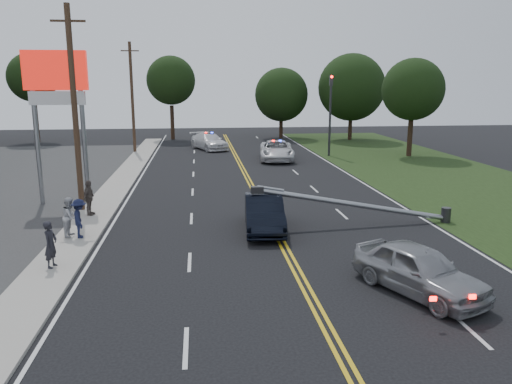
{
  "coord_description": "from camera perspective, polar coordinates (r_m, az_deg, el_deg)",
  "views": [
    {
      "loc": [
        -3.26,
        -13.28,
        6.35
      ],
      "look_at": [
        -0.83,
        7.86,
        1.7
      ],
      "focal_mm": 35.0,
      "sensor_mm": 36.0,
      "label": 1
    }
  ],
  "objects": [
    {
      "name": "ground",
      "position": [
        15.08,
        6.72,
        -12.67
      ],
      "size": [
        120.0,
        120.0,
        0.0
      ],
      "primitive_type": "plane",
      "color": "black",
      "rests_on": "ground"
    },
    {
      "name": "sidewalk",
      "position": [
        24.66,
        -18.4,
        -3.1
      ],
      "size": [
        1.8,
        70.0,
        0.12
      ],
      "primitive_type": "cube",
      "color": "#9F9A8F",
      "rests_on": "ground"
    },
    {
      "name": "centerline_yellow",
      "position": [
        24.35,
        1.36,
        -2.77
      ],
      "size": [
        0.36,
        80.0,
        0.0
      ],
      "primitive_type": "cube",
      "color": "gold",
      "rests_on": "ground"
    },
    {
      "name": "pylon_sign",
      "position": [
        28.23,
        -21.83,
        10.74
      ],
      "size": [
        3.2,
        0.35,
        8.0
      ],
      "color": "gray",
      "rests_on": "ground"
    },
    {
      "name": "traffic_signal",
      "position": [
        44.84,
        8.49,
        9.45
      ],
      "size": [
        0.28,
        0.41,
        7.05
      ],
      "color": "#2D2D30",
      "rests_on": "ground"
    },
    {
      "name": "fallen_streetlight",
      "position": [
        23.19,
        12.36,
        -1.51
      ],
      "size": [
        9.36,
        0.44,
        1.91
      ],
      "color": "#2D2D30",
      "rests_on": "ground"
    },
    {
      "name": "utility_pole_mid",
      "position": [
        26.0,
        -20.01,
        8.8
      ],
      "size": [
        1.6,
        0.28,
        10.0
      ],
      "color": "#382619",
      "rests_on": "ground"
    },
    {
      "name": "utility_pole_far",
      "position": [
        47.67,
        -13.96,
        10.44
      ],
      "size": [
        1.6,
        0.28,
        10.0
      ],
      "color": "#382619",
      "rests_on": "ground"
    },
    {
      "name": "tree_5",
      "position": [
        60.39,
        -24.19,
        11.84
      ],
      "size": [
        5.25,
        5.25,
        9.6
      ],
      "color": "black",
      "rests_on": "ground"
    },
    {
      "name": "tree_6",
      "position": [
        58.54,
        -9.71,
        12.45
      ],
      "size": [
        5.48,
        5.48,
        9.42
      ],
      "color": "black",
      "rests_on": "ground"
    },
    {
      "name": "tree_7",
      "position": [
        59.47,
        2.91,
        11.04
      ],
      "size": [
        6.21,
        6.21,
        8.15
      ],
      "color": "black",
      "rests_on": "ground"
    },
    {
      "name": "tree_8",
      "position": [
        58.44,
        10.88,
        11.66
      ],
      "size": [
        7.51,
        7.51,
        9.66
      ],
      "color": "black",
      "rests_on": "ground"
    },
    {
      "name": "tree_9",
      "position": [
        46.25,
        17.5,
        11.1
      ],
      "size": [
        5.36,
        5.36,
        8.51
      ],
      "color": "black",
      "rests_on": "ground"
    },
    {
      "name": "crashed_sedan",
      "position": [
        21.91,
        0.92,
        -2.44
      ],
      "size": [
        1.95,
        4.76,
        1.54
      ],
      "primitive_type": "imported",
      "rotation": [
        0.0,
        0.0,
        -0.07
      ],
      "color": "black",
      "rests_on": "ground"
    },
    {
      "name": "waiting_sedan",
      "position": [
        16.24,
        18.11,
        -8.43
      ],
      "size": [
        3.5,
        4.83,
        1.53
      ],
      "primitive_type": "imported",
      "rotation": [
        0.0,
        0.0,
        0.43
      ],
      "color": "gray",
      "rests_on": "ground"
    },
    {
      "name": "emergency_a",
      "position": [
        42.16,
        2.37,
        4.78
      ],
      "size": [
        3.4,
        6.2,
        1.65
      ],
      "primitive_type": "imported",
      "rotation": [
        0.0,
        0.0,
        -0.12
      ],
      "color": "silver",
      "rests_on": "ground"
    },
    {
      "name": "emergency_b",
      "position": [
        49.25,
        -5.38,
        5.78
      ],
      "size": [
        4.14,
        5.87,
        1.58
      ],
      "primitive_type": "imported",
      "rotation": [
        0.0,
        0.0,
        0.4
      ],
      "color": "silver",
      "rests_on": "ground"
    },
    {
      "name": "bystander_a",
      "position": [
        18.6,
        -22.42,
        -5.54
      ],
      "size": [
        0.51,
        0.67,
        1.64
      ],
      "primitive_type": "imported",
      "rotation": [
        0.0,
        0.0,
        1.37
      ],
      "color": "#222128",
      "rests_on": "sidewalk"
    },
    {
      "name": "bystander_b",
      "position": [
        22.06,
        -20.46,
        -2.66
      ],
      "size": [
        0.72,
        0.87,
        1.64
      ],
      "primitive_type": "imported",
      "rotation": [
        0.0,
        0.0,
        1.44
      ],
      "color": "#B5B5BA",
      "rests_on": "sidewalk"
    },
    {
      "name": "bystander_c",
      "position": [
        21.7,
        -19.52,
        -2.86
      ],
      "size": [
        0.85,
        1.17,
        1.62
      ],
      "primitive_type": "imported",
      "rotation": [
        0.0,
        0.0,
        1.83
      ],
      "color": "#171B3A",
      "rests_on": "sidewalk"
    },
    {
      "name": "bystander_d",
      "position": [
        25.24,
        -18.55,
        -0.64
      ],
      "size": [
        0.62,
        1.06,
        1.7
      ],
      "primitive_type": "imported",
      "rotation": [
        0.0,
        0.0,
        1.36
      ],
      "color": "#564B45",
      "rests_on": "sidewalk"
    }
  ]
}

